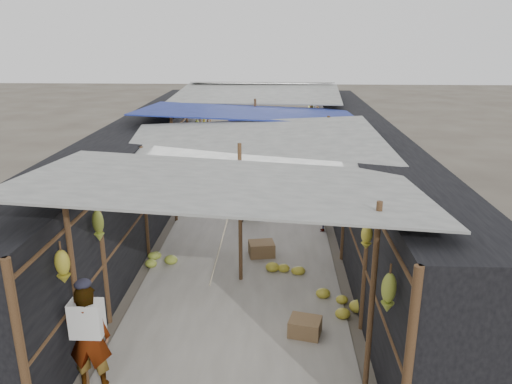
# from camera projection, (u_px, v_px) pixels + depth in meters

# --- Properties ---
(aisle_slab) EXTENTS (3.60, 16.00, 0.02)m
(aisle_slab) POSITION_uv_depth(u_px,v_px,m) (251.00, 214.00, 12.62)
(aisle_slab) COLOR #9E998E
(aisle_slab) RESTS_ON ground
(stall_left) EXTENTS (1.40, 15.00, 2.30)m
(stall_left) POSITION_uv_depth(u_px,v_px,m) (142.00, 170.00, 12.38)
(stall_left) COLOR black
(stall_left) RESTS_ON ground
(stall_right) EXTENTS (1.40, 15.00, 2.30)m
(stall_right) POSITION_uv_depth(u_px,v_px,m) (361.00, 172.00, 12.16)
(stall_right) COLOR black
(stall_right) RESTS_ON ground
(crate_near) EXTENTS (0.57, 0.49, 0.30)m
(crate_near) POSITION_uv_depth(u_px,v_px,m) (262.00, 249.00, 10.25)
(crate_near) COLOR brown
(crate_near) RESTS_ON ground
(crate_mid) EXTENTS (0.54, 0.48, 0.28)m
(crate_mid) POSITION_uv_depth(u_px,v_px,m) (305.00, 327.00, 7.55)
(crate_mid) COLOR brown
(crate_mid) RESTS_ON ground
(crate_back) EXTENTS (0.54, 0.49, 0.28)m
(crate_back) POSITION_uv_depth(u_px,v_px,m) (225.00, 183.00, 14.75)
(crate_back) COLOR brown
(crate_back) RESTS_ON ground
(black_basin) EXTENTS (0.65, 0.65, 0.19)m
(black_basin) POSITION_uv_depth(u_px,v_px,m) (284.00, 177.00, 15.58)
(black_basin) COLOR black
(black_basin) RESTS_ON ground
(vendor_elderly) EXTENTS (0.56, 0.38, 1.48)m
(vendor_elderly) POSITION_uv_depth(u_px,v_px,m) (89.00, 337.00, 6.28)
(vendor_elderly) COLOR white
(vendor_elderly) RESTS_ON ground
(shopper_blue) EXTENTS (0.91, 0.75, 1.71)m
(shopper_blue) POSITION_uv_depth(u_px,v_px,m) (256.00, 188.00, 11.90)
(shopper_blue) COLOR #2059A3
(shopper_blue) RESTS_ON ground
(vendor_seated) EXTENTS (0.35, 0.55, 0.81)m
(vendor_seated) POSITION_uv_depth(u_px,v_px,m) (322.00, 215.00, 11.45)
(vendor_seated) COLOR #4E4A43
(vendor_seated) RESTS_ON ground
(market_canopy) EXTENTS (5.62, 15.20, 2.77)m
(market_canopy) POSITION_uv_depth(u_px,v_px,m) (252.00, 118.00, 12.23)
(market_canopy) COLOR brown
(market_canopy) RESTS_ON ground
(hanging_bananas) EXTENTS (3.94, 14.09, 0.79)m
(hanging_bananas) POSITION_uv_depth(u_px,v_px,m) (253.00, 149.00, 12.22)
(hanging_bananas) COLOR #A89C2B
(hanging_bananas) RESTS_ON ground
(floor_bananas) EXTENTS (4.00, 9.02, 0.36)m
(floor_bananas) POSITION_uv_depth(u_px,v_px,m) (270.00, 237.00, 10.87)
(floor_bananas) COLOR #A89C2B
(floor_bananas) RESTS_ON ground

